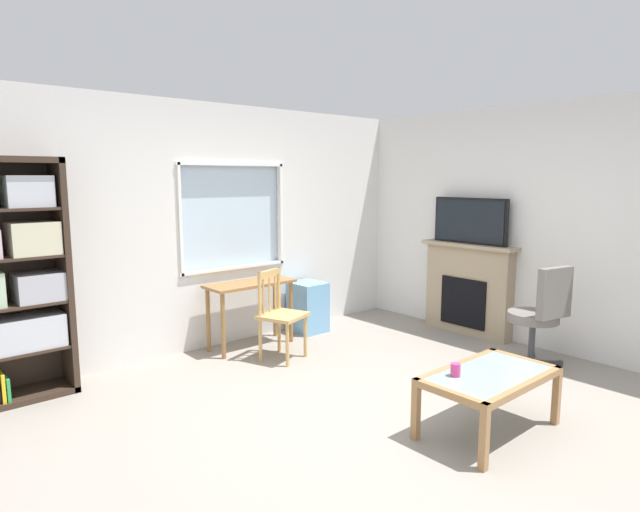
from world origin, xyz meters
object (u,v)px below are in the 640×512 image
object	(u,v)px
wooden_chair	(280,314)
bookshelf	(5,278)
tv	(470,221)
office_chair	(541,311)
desk_under_window	(250,294)
coffee_table	(489,381)
fireplace	(468,288)
sippy_cup	(455,370)
plastic_drawer_unit	(308,307)

from	to	relation	value
wooden_chair	bookshelf	bearing A→B (deg)	164.65
tv	office_chair	bearing A→B (deg)	-112.08
desk_under_window	coffee_table	xyz separation A→B (m)	(0.19, -2.76, -0.21)
wooden_chair	tv	distance (m)	2.46
wooden_chair	office_chair	distance (m)	2.53
bookshelf	tv	xyz separation A→B (m)	(4.45, -1.35, 0.30)
bookshelf	tv	world-z (taller)	bookshelf
bookshelf	wooden_chair	bearing A→B (deg)	-15.35
wooden_chair	office_chair	bearing A→B (deg)	-46.87
wooden_chair	fireplace	xyz separation A→B (m)	(2.20, -0.73, 0.07)
fireplace	sippy_cup	xyz separation A→B (m)	(-2.26, -1.39, -0.05)
wooden_chair	tv	world-z (taller)	tv
tv	coffee_table	size ratio (longest dim) A/B	0.92
plastic_drawer_unit	office_chair	xyz separation A→B (m)	(0.89, -2.41, 0.26)
desk_under_window	tv	size ratio (longest dim) A/B	1.03
coffee_table	wooden_chair	bearing A→B (deg)	94.66
bookshelf	plastic_drawer_unit	xyz separation A→B (m)	(3.10, -0.06, -0.73)
plastic_drawer_unit	sippy_cup	xyz separation A→B (m)	(-0.89, -2.69, 0.19)
wooden_chair	fireplace	bearing A→B (deg)	-18.28
plastic_drawer_unit	bookshelf	bearing A→B (deg)	178.96
desk_under_window	wooden_chair	size ratio (longest dim) A/B	1.07
desk_under_window	coffee_table	world-z (taller)	desk_under_window
wooden_chair	sippy_cup	xyz separation A→B (m)	(-0.05, -2.12, 0.02)
bookshelf	plastic_drawer_unit	bearing A→B (deg)	-1.04
bookshelf	coffee_table	bearing A→B (deg)	-49.52
bookshelf	sippy_cup	size ratio (longest dim) A/B	22.07
office_chair	wooden_chair	bearing A→B (deg)	133.13
office_chair	coffee_table	distance (m)	1.61
sippy_cup	fireplace	bearing A→B (deg)	31.70
office_chair	sippy_cup	size ratio (longest dim) A/B	11.11
wooden_chair	plastic_drawer_unit	size ratio (longest dim) A/B	1.52
bookshelf	office_chair	world-z (taller)	bookshelf
sippy_cup	desk_under_window	bearing A→B (deg)	88.99
sippy_cup	office_chair	bearing A→B (deg)	8.73
office_chair	sippy_cup	world-z (taller)	office_chair
bookshelf	office_chair	distance (m)	4.72
tv	office_chair	size ratio (longest dim) A/B	0.94
bookshelf	desk_under_window	xyz separation A→B (m)	(2.26, -0.11, -0.44)
wooden_chair	coffee_table	xyz separation A→B (m)	(0.18, -2.25, -0.09)
bookshelf	tv	bearing A→B (deg)	-16.87
fireplace	tv	distance (m)	0.79
fireplace	office_chair	world-z (taller)	fireplace
coffee_table	office_chair	bearing A→B (deg)	14.54
tv	coffee_table	world-z (taller)	tv
sippy_cup	tv	bearing A→B (deg)	31.91
fireplace	office_chair	size ratio (longest dim) A/B	1.17
desk_under_window	fireplace	bearing A→B (deg)	-29.38
coffee_table	bookshelf	bearing A→B (deg)	130.48
desk_under_window	plastic_drawer_unit	xyz separation A→B (m)	(0.84, 0.05, -0.29)
tv	desk_under_window	bearing A→B (deg)	150.42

